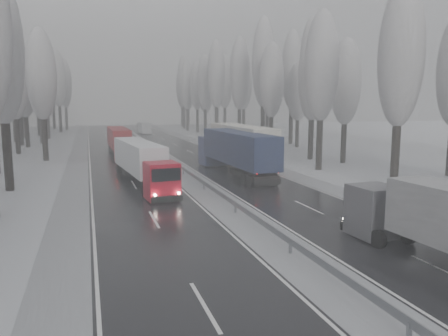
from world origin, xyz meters
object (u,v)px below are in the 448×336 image
box_truck_distant (144,128)px  truck_red_white (141,161)px  truck_cream_box (238,142)px  truck_blue_box (234,150)px  truck_red_red (119,140)px

box_truck_distant → truck_red_white: (-8.25, -64.71, 0.80)m
truck_cream_box → box_truck_distant: bearing=93.6°
truck_blue_box → box_truck_distant: bearing=88.6°
truck_blue_box → truck_red_red: (-9.72, 18.68, -0.35)m
truck_red_red → box_truck_distant: bearing=77.9°
truck_cream_box → truck_red_red: (-12.24, 12.65, -0.52)m
truck_cream_box → truck_red_white: size_ratio=1.24×
truck_blue_box → truck_cream_box: size_ratio=0.94×
truck_blue_box → box_truck_distant: 61.92m
truck_blue_box → box_truck_distant: (-1.13, 61.90, -1.16)m
truck_blue_box → truck_red_white: (-9.38, -2.80, -0.36)m
box_truck_distant → truck_cream_box: bearing=-89.4°
box_truck_distant → truck_red_red: size_ratio=0.50×
truck_red_white → truck_red_red: size_ratio=1.00×
truck_blue_box → box_truck_distant: size_ratio=2.34×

